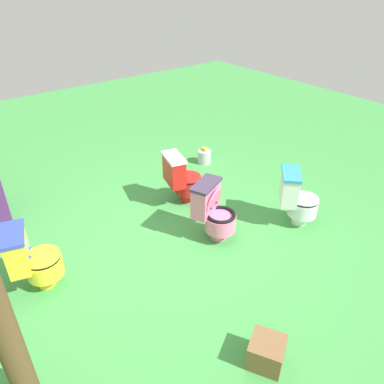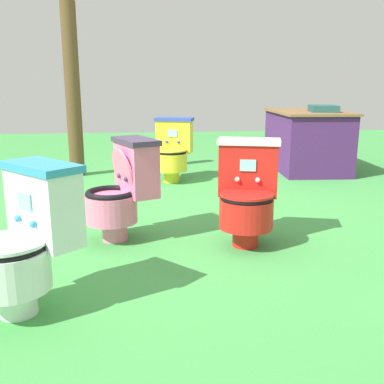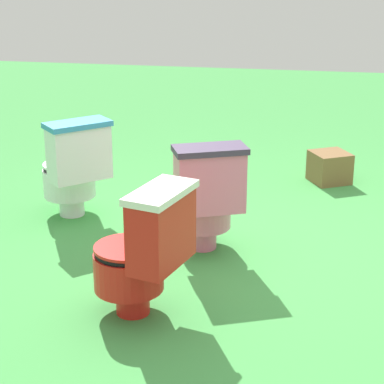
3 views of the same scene
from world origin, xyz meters
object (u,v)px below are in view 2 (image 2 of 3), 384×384
Objects in this scene: toilet_pink at (123,189)px; vendor_table at (306,140)px; toilet_yellow at (172,149)px; toilet_red at (247,192)px; wooden_post at (73,92)px; toilet_white at (26,238)px.

vendor_table is (-2.51, 2.29, 0.02)m from toilet_pink.
toilet_yellow is 1.89m from vendor_table.
toilet_red is 0.48× the size of vendor_table.
toilet_yellow is at bearing 68.12° from wooden_post.
vendor_table is (-0.55, 1.81, 0.02)m from toilet_yellow.
toilet_white is at bearing -37.56° from vendor_table.
wooden_post is at bearing -88.31° from vendor_table.
toilet_white is 3.50m from wooden_post.
toilet_yellow is at bearing -72.98° from vendor_table.
toilet_red is 3.05m from vendor_table.
toilet_pink is (-1.01, 0.42, 0.00)m from toilet_white.
toilet_white is 1.00× the size of toilet_pink.
wooden_post is at bearing -44.01° from toilet_red.
vendor_table reaches higher than toilet_yellow.
vendor_table reaches higher than toilet_red.
toilet_yellow is 1.41m from wooden_post.
vendor_table is at bearing -81.12° from toilet_white.
vendor_table is at bearing 91.69° from wooden_post.
toilet_pink is at bearing -42.30° from vendor_table.
toilet_pink is at bearing 92.78° from toilet_yellow.
wooden_post is (0.09, -2.96, 0.62)m from vendor_table.
wooden_post is (-2.61, -1.54, 0.65)m from toilet_red.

